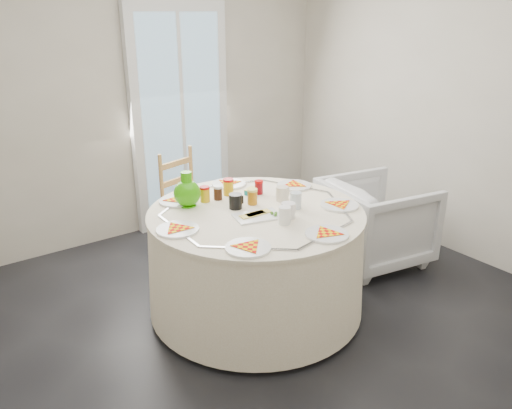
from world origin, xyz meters
TOP-DOWN VIEW (x-y plane):
  - floor at (0.00, 0.00)m, footprint 4.00×4.00m
  - wall_back at (0.00, 2.00)m, footprint 4.00×0.02m
  - wall_right at (2.00, 0.00)m, footprint 0.02×4.00m
  - glass_door at (0.40, 1.95)m, footprint 1.00×0.08m
  - table at (0.02, 0.22)m, footprint 1.50×1.50m
  - wooden_chair at (0.10, 1.27)m, footprint 0.50×0.49m
  - armchair at (1.27, 0.22)m, footprint 0.84×0.88m
  - place_settings at (0.02, 0.22)m, footprint 1.57×1.57m
  - jar_cluster at (0.03, 0.53)m, footprint 0.51×0.40m
  - butter_tub at (0.19, 0.50)m, footprint 0.13×0.11m
  - green_pitcher at (-0.30, 0.57)m, footprint 0.19×0.19m
  - cheese_platter at (-0.04, 0.13)m, footprint 0.34×0.26m
  - mugs_glasses at (0.11, 0.22)m, footprint 0.88×0.88m

SIDE VIEW (x-z plane):
  - floor at x=0.00m, z-range 0.00..0.00m
  - table at x=0.02m, z-range 0.00..0.75m
  - armchair at x=1.27m, z-range 0.00..0.78m
  - wooden_chair at x=0.10m, z-range 0.01..0.93m
  - place_settings at x=0.02m, z-range 0.76..0.78m
  - cheese_platter at x=-0.04m, z-range 0.75..0.79m
  - butter_tub at x=0.19m, z-range 0.76..0.81m
  - mugs_glasses at x=0.11m, z-range 0.75..0.87m
  - jar_cluster at x=0.03m, z-range 0.75..0.89m
  - green_pitcher at x=-0.30m, z-range 0.75..0.99m
  - glass_door at x=0.40m, z-range 0.00..2.10m
  - wall_back at x=0.00m, z-range 0.00..2.60m
  - wall_right at x=2.00m, z-range 0.00..2.60m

